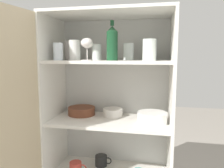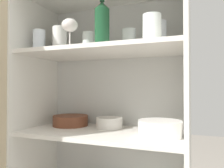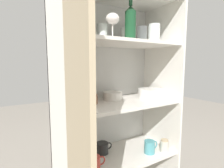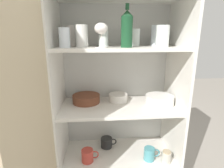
{
  "view_description": "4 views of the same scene",
  "coord_description": "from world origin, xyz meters",
  "px_view_note": "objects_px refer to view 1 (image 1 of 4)",
  "views": [
    {
      "loc": [
        0.32,
        -1.27,
        1.2
      ],
      "look_at": [
        0.02,
        0.2,
        1.01
      ],
      "focal_mm": 35.0,
      "sensor_mm": 36.0,
      "label": 1
    },
    {
      "loc": [
        0.44,
        -0.84,
        0.98
      ],
      "look_at": [
        0.05,
        0.22,
        0.99
      ],
      "focal_mm": 35.0,
      "sensor_mm": 36.0,
      "label": 2
    },
    {
      "loc": [
        -0.66,
        -0.82,
        1.02
      ],
      "look_at": [
        -0.05,
        0.2,
        0.88
      ],
      "focal_mm": 28.0,
      "sensor_mm": 36.0,
      "label": 3
    },
    {
      "loc": [
        -0.14,
        -0.98,
        1.23
      ],
      "look_at": [
        -0.04,
        0.25,
        0.9
      ],
      "focal_mm": 28.0,
      "sensor_mm": 36.0,
      "label": 4
    }
  ],
  "objects_px": {
    "coffee_mug_primary": "(101,161)",
    "serving_bowl_small": "(113,112)",
    "wine_bottle": "(112,43)",
    "plate_stack_white": "(152,117)",
    "mixing_bowl_large": "(82,110)"
  },
  "relations": [
    {
      "from": "wine_bottle",
      "to": "plate_stack_white",
      "type": "distance_m",
      "value": 0.56
    },
    {
      "from": "mixing_bowl_large",
      "to": "coffee_mug_primary",
      "type": "xyz_separation_m",
      "value": [
        0.15,
        0.0,
        -0.39
      ]
    },
    {
      "from": "serving_bowl_small",
      "to": "coffee_mug_primary",
      "type": "xyz_separation_m",
      "value": [
        -0.09,
        -0.0,
        -0.39
      ]
    },
    {
      "from": "coffee_mug_primary",
      "to": "mixing_bowl_large",
      "type": "bearing_deg",
      "value": -178.42
    },
    {
      "from": "serving_bowl_small",
      "to": "coffee_mug_primary",
      "type": "height_order",
      "value": "serving_bowl_small"
    },
    {
      "from": "coffee_mug_primary",
      "to": "serving_bowl_small",
      "type": "bearing_deg",
      "value": 0.89
    },
    {
      "from": "wine_bottle",
      "to": "mixing_bowl_large",
      "type": "distance_m",
      "value": 0.59
    },
    {
      "from": "plate_stack_white",
      "to": "coffee_mug_primary",
      "type": "xyz_separation_m",
      "value": [
        -0.38,
        0.1,
        -0.39
      ]
    },
    {
      "from": "plate_stack_white",
      "to": "mixing_bowl_large",
      "type": "distance_m",
      "value": 0.54
    },
    {
      "from": "plate_stack_white",
      "to": "serving_bowl_small",
      "type": "height_order",
      "value": "plate_stack_white"
    },
    {
      "from": "wine_bottle",
      "to": "serving_bowl_small",
      "type": "height_order",
      "value": "wine_bottle"
    },
    {
      "from": "plate_stack_white",
      "to": "mixing_bowl_large",
      "type": "xyz_separation_m",
      "value": [
        -0.53,
        0.1,
        -0.0
      ]
    },
    {
      "from": "serving_bowl_small",
      "to": "coffee_mug_primary",
      "type": "distance_m",
      "value": 0.4
    },
    {
      "from": "mixing_bowl_large",
      "to": "serving_bowl_small",
      "type": "height_order",
      "value": "same"
    },
    {
      "from": "serving_bowl_small",
      "to": "wine_bottle",
      "type": "bearing_deg",
      "value": -80.27
    }
  ]
}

